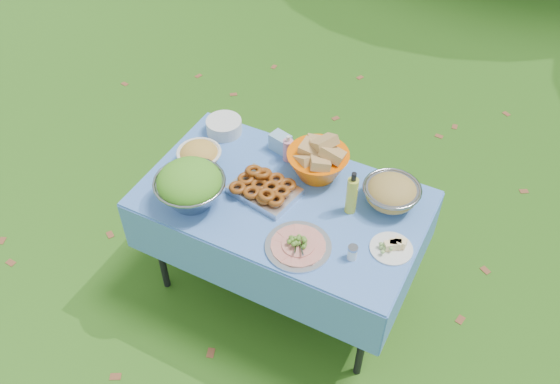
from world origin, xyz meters
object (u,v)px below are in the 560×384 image
at_px(salad_bowl, 190,185).
at_px(charcuterie_platter, 298,242).
at_px(picnic_table, 282,245).
at_px(plate_stack, 224,126).
at_px(pasta_bowl_steel, 391,192).
at_px(oil_bottle, 352,193).
at_px(bread_bowl, 318,159).

bearing_deg(salad_bowl, charcuterie_platter, -1.75).
bearing_deg(picnic_table, plate_stack, 149.66).
height_order(picnic_table, pasta_bowl_steel, pasta_bowl_steel).
height_order(charcuterie_platter, oil_bottle, oil_bottle).
height_order(picnic_table, salad_bowl, salad_bowl).
relative_size(picnic_table, charcuterie_platter, 4.55).
height_order(pasta_bowl_steel, oil_bottle, oil_bottle).
distance_m(plate_stack, pasta_bowl_steel, 1.05).
relative_size(plate_stack, oil_bottle, 0.80).
bearing_deg(salad_bowl, oil_bottle, 23.13).
bearing_deg(salad_bowl, bread_bowl, 45.20).
distance_m(pasta_bowl_steel, charcuterie_platter, 0.56).
bearing_deg(picnic_table, oil_bottle, 12.44).
height_order(bread_bowl, pasta_bowl_steel, bread_bowl).
relative_size(bread_bowl, charcuterie_platter, 1.03).
bearing_deg(pasta_bowl_steel, bread_bowl, 176.43).
relative_size(bread_bowl, pasta_bowl_steel, 1.14).
distance_m(salad_bowl, pasta_bowl_steel, 1.01).
relative_size(salad_bowl, pasta_bowl_steel, 1.24).
distance_m(plate_stack, bread_bowl, 0.63).
bearing_deg(bread_bowl, oil_bottle, -32.74).
bearing_deg(oil_bottle, salad_bowl, -156.87).
height_order(plate_stack, pasta_bowl_steel, pasta_bowl_steel).
distance_m(picnic_table, bread_bowl, 0.55).
distance_m(bread_bowl, oil_bottle, 0.31).
xyz_separation_m(picnic_table, plate_stack, (-0.54, 0.32, 0.42)).
bearing_deg(pasta_bowl_steel, oil_bottle, -138.63).
distance_m(picnic_table, plate_stack, 0.76).
relative_size(bread_bowl, oil_bottle, 1.29).
bearing_deg(picnic_table, salad_bowl, -148.77).
relative_size(salad_bowl, plate_stack, 1.75).
relative_size(salad_bowl, charcuterie_platter, 1.12).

